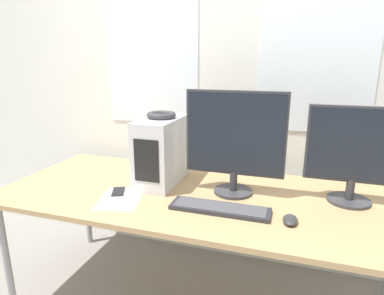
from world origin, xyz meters
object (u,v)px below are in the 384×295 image
(mouse, at_px, (290,220))
(cell_phone, at_px, (118,192))
(monitor_main, at_px, (235,140))
(headphones, at_px, (161,115))
(keyboard, at_px, (220,208))
(monitor_right_near, at_px, (355,153))
(pc_tower, at_px, (162,151))

(mouse, height_order, cell_phone, mouse)
(monitor_main, bearing_deg, headphones, 174.51)
(headphones, height_order, keyboard, headphones)
(monitor_right_near, distance_m, mouse, 0.51)
(monitor_main, distance_m, cell_phone, 0.71)
(pc_tower, distance_m, monitor_right_near, 1.05)
(pc_tower, bearing_deg, headphones, 90.00)
(monitor_main, xyz_separation_m, mouse, (0.31, -0.27, -0.29))
(mouse, bearing_deg, cell_phone, 175.71)
(headphones, relative_size, mouse, 1.57)
(monitor_main, distance_m, keyboard, 0.38)
(cell_phone, bearing_deg, monitor_main, -6.10)
(mouse, bearing_deg, keyboard, 175.95)
(pc_tower, xyz_separation_m, headphones, (0.00, 0.00, 0.21))
(headphones, height_order, mouse, headphones)
(pc_tower, relative_size, cell_phone, 3.17)
(keyboard, distance_m, mouse, 0.33)
(pc_tower, height_order, monitor_main, monitor_main)
(headphones, distance_m, monitor_right_near, 1.05)
(monitor_right_near, bearing_deg, headphones, -178.80)
(headphones, relative_size, monitor_main, 0.30)
(monitor_right_near, height_order, mouse, monitor_right_near)
(monitor_right_near, bearing_deg, monitor_main, -173.87)
(headphones, distance_m, keyboard, 0.65)
(headphones, bearing_deg, monitor_main, -5.49)
(monitor_right_near, relative_size, keyboard, 1.02)
(monitor_right_near, xyz_separation_m, keyboard, (-0.62, -0.31, -0.26))
(monitor_right_near, bearing_deg, pc_tower, -178.75)
(monitor_main, bearing_deg, monitor_right_near, 6.13)
(keyboard, bearing_deg, pc_tower, 146.17)
(mouse, distance_m, cell_phone, 0.93)
(monitor_main, height_order, cell_phone, monitor_main)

